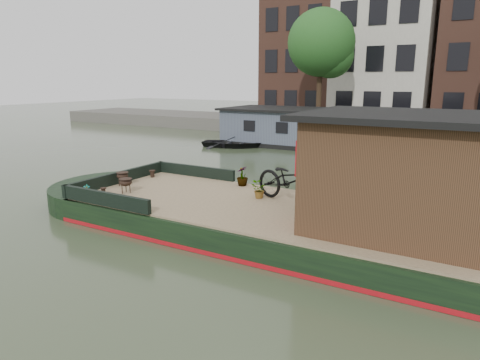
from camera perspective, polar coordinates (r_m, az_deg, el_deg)
The scene contains 18 objects.
ground at distance 10.47m, azimuth 8.05°, elevation -7.70°, with size 120.00×120.00×0.00m, color #303E27.
houseboat_hull at distance 10.91m, azimuth 1.58°, elevation -5.18°, with size 14.01×4.02×0.60m.
houseboat_deck at distance 10.27m, azimuth 8.17°, elevation -4.44°, with size 11.80×3.80×0.05m, color tan.
bow_bulwark at distance 12.89m, azimuth -13.15°, elevation -0.09°, with size 3.00×4.00×0.35m.
cabin at distance 9.40m, azimuth 20.86°, elevation 1.07°, with size 4.00×3.50×2.42m.
bicycle at distance 10.86m, azimuth 6.80°, elevation -0.07°, with size 0.78×2.23×1.17m, color black.
potted_plant_c at distance 11.31m, azimuth 2.47°, elevation -1.32°, with size 0.41×0.36×0.46m, color #B44834.
potted_plant_d at distance 12.63m, azimuth 0.31°, elevation 0.54°, with size 0.33×0.33×0.59m, color brown.
potted_plant_e at distance 12.18m, azimuth -19.74°, elevation -1.35°, with size 0.18×0.12×0.33m, color brown.
brazier_front at distance 12.25m, azimuth -14.98°, elevation -0.74°, with size 0.38×0.38×0.41m, color black, non-canonical shape.
brazier_rear at distance 13.13m, azimuth -15.38°, elevation 0.15°, with size 0.38×0.38×0.41m, color black, non-canonical shape.
bollard_port at distance 14.07m, azimuth -11.61°, elevation 0.83°, with size 0.20×0.20×0.23m, color black.
bollard_stbd at distance 12.30m, azimuth -17.75°, elevation -1.41°, with size 0.16×0.16×0.19m, color black.
dinghy at distance 24.31m, azimuth -1.08°, elevation 5.25°, with size 2.42×3.38×0.70m, color black.
far_houseboat at distance 23.55m, azimuth 21.16°, elevation 5.63°, with size 20.40×4.40×2.11m.
quay at distance 30.01m, azimuth 23.10°, elevation 5.91°, with size 60.00×6.00×0.90m, color #47443F.
townhouse_row at distance 37.01m, azimuth 25.92°, elevation 18.44°, with size 27.25×8.00×16.50m.
tree_left at distance 29.97m, azimuth 11.06°, elevation 17.15°, with size 4.40×4.40×7.40m.
Camera 1 is at (3.59, -9.11, 3.71)m, focal length 32.00 mm.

